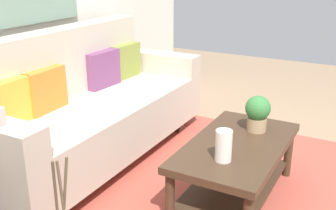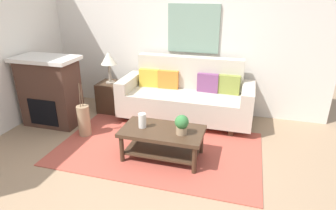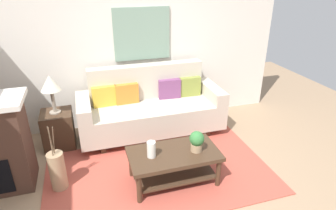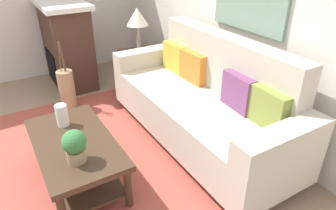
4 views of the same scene
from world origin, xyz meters
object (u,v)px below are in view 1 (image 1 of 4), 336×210
(throw_pillow_mustard, at_px, (7,104))
(tabletop_vase, at_px, (224,146))
(throw_pillow_orange, at_px, (45,90))
(throw_pillow_plum, at_px, (102,69))
(throw_pillow_olive, at_px, (125,61))
(potted_plant_tabletop, at_px, (258,112))
(couch, at_px, (90,110))
(coffee_table, at_px, (236,158))

(throw_pillow_mustard, distance_m, tabletop_vase, 1.48)
(throw_pillow_orange, bearing_deg, throw_pillow_plum, 0.00)
(throw_pillow_orange, bearing_deg, throw_pillow_olive, 0.00)
(throw_pillow_olive, bearing_deg, throw_pillow_plum, 180.00)
(tabletop_vase, bearing_deg, potted_plant_tabletop, -4.12)
(throw_pillow_olive, bearing_deg, throw_pillow_mustard, 180.00)
(couch, distance_m, throw_pillow_olive, 0.76)
(couch, relative_size, coffee_table, 2.04)
(tabletop_vase, bearing_deg, couch, 76.41)
(couch, bearing_deg, throw_pillow_mustard, 169.86)
(potted_plant_tabletop, bearing_deg, tabletop_vase, 175.88)
(couch, xyz_separation_m, coffee_table, (-0.03, -1.28, -0.12))
(throw_pillow_plum, xyz_separation_m, tabletop_vase, (-0.66, -1.42, -0.15))
(throw_pillow_mustard, relative_size, throw_pillow_orange, 1.00)
(throw_pillow_plum, xyz_separation_m, throw_pillow_olive, (0.35, 0.00, 0.00))
(couch, xyz_separation_m, tabletop_vase, (-0.31, -1.29, 0.10))
(couch, height_order, throw_pillow_mustard, couch)
(throw_pillow_orange, distance_m, throw_pillow_plum, 0.70)
(throw_pillow_mustard, bearing_deg, throw_pillow_olive, 0.00)
(throw_pillow_mustard, distance_m, throw_pillow_olive, 1.40)
(throw_pillow_orange, bearing_deg, potted_plant_tabletop, -67.87)
(throw_pillow_orange, relative_size, coffee_table, 0.33)
(throw_pillow_plum, xyz_separation_m, coffee_table, (-0.38, -1.41, -0.37))
(throw_pillow_olive, bearing_deg, throw_pillow_orange, 180.00)
(tabletop_vase, bearing_deg, throw_pillow_plum, 64.91)
(couch, distance_m, throw_pillow_mustard, 0.76)
(couch, distance_m, throw_pillow_plum, 0.45)
(throw_pillow_plum, xyz_separation_m, potted_plant_tabletop, (-0.11, -1.46, -0.11))
(couch, distance_m, tabletop_vase, 1.33)
(couch, relative_size, throw_pillow_orange, 6.24)
(throw_pillow_orange, relative_size, potted_plant_tabletop, 1.37)
(throw_pillow_plum, distance_m, coffee_table, 1.51)
(throw_pillow_plum, bearing_deg, coffee_table, -105.20)
(throw_pillow_mustard, height_order, coffee_table, throw_pillow_mustard)
(throw_pillow_orange, bearing_deg, throw_pillow_mustard, 180.00)
(throw_pillow_mustard, bearing_deg, couch, -10.14)
(throw_pillow_orange, relative_size, throw_pillow_plum, 1.00)
(throw_pillow_olive, height_order, tabletop_vase, throw_pillow_olive)
(tabletop_vase, bearing_deg, throw_pillow_orange, 91.57)
(throw_pillow_mustard, relative_size, coffee_table, 0.33)
(throw_pillow_olive, bearing_deg, coffee_table, -117.51)
(potted_plant_tabletop, bearing_deg, throw_pillow_mustard, 122.93)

